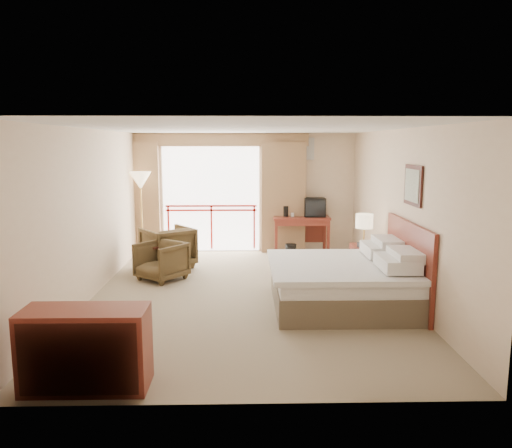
{
  "coord_description": "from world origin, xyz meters",
  "views": [
    {
      "loc": [
        -0.03,
        -7.94,
        2.46
      ],
      "look_at": [
        0.16,
        0.4,
        1.12
      ],
      "focal_mm": 35.0,
      "sensor_mm": 36.0,
      "label": 1
    }
  ],
  "objects_px": {
    "nightstand": "(364,263)",
    "desk": "(301,224)",
    "armchair_near": "(162,280)",
    "side_table": "(153,254)",
    "tv": "(315,207)",
    "table_lamp": "(364,222)",
    "bed": "(345,282)",
    "wastebasket": "(291,251)",
    "armchair_far": "(168,267)",
    "dresser": "(86,349)",
    "floor_lamp": "(141,184)"
  },
  "relations": [
    {
      "from": "desk",
      "to": "wastebasket",
      "type": "distance_m",
      "value": 0.82
    },
    {
      "from": "side_table",
      "to": "bed",
      "type": "bearing_deg",
      "value": -32.12
    },
    {
      "from": "floor_lamp",
      "to": "table_lamp",
      "type": "bearing_deg",
      "value": -24.73
    },
    {
      "from": "nightstand",
      "to": "table_lamp",
      "type": "relative_size",
      "value": 1.16
    },
    {
      "from": "desk",
      "to": "dresser",
      "type": "xyz_separation_m",
      "value": [
        -2.89,
        -6.42,
        -0.23
      ]
    },
    {
      "from": "armchair_near",
      "to": "dresser",
      "type": "distance_m",
      "value": 4.12
    },
    {
      "from": "nightstand",
      "to": "armchair_far",
      "type": "bearing_deg",
      "value": 167.09
    },
    {
      "from": "bed",
      "to": "table_lamp",
      "type": "distance_m",
      "value": 1.79
    },
    {
      "from": "dresser",
      "to": "nightstand",
      "type": "bearing_deg",
      "value": 43.86
    },
    {
      "from": "wastebasket",
      "to": "floor_lamp",
      "type": "xyz_separation_m",
      "value": [
        -3.27,
        0.27,
        1.45
      ]
    },
    {
      "from": "tv",
      "to": "armchair_near",
      "type": "bearing_deg",
      "value": -157.3
    },
    {
      "from": "nightstand",
      "to": "armchair_near",
      "type": "xyz_separation_m",
      "value": [
        -3.69,
        0.09,
        -0.32
      ]
    },
    {
      "from": "wastebasket",
      "to": "armchair_near",
      "type": "bearing_deg",
      "value": -145.51
    },
    {
      "from": "table_lamp",
      "to": "floor_lamp",
      "type": "distance_m",
      "value": 4.91
    },
    {
      "from": "desk",
      "to": "bed",
      "type": "bearing_deg",
      "value": -86.58
    },
    {
      "from": "nightstand",
      "to": "table_lamp",
      "type": "height_order",
      "value": "table_lamp"
    },
    {
      "from": "side_table",
      "to": "armchair_far",
      "type": "bearing_deg",
      "value": 64.33
    },
    {
      "from": "nightstand",
      "to": "tv",
      "type": "distance_m",
      "value": 2.53
    },
    {
      "from": "table_lamp",
      "to": "desk",
      "type": "xyz_separation_m",
      "value": [
        -0.88,
        2.36,
        -0.42
      ]
    },
    {
      "from": "armchair_near",
      "to": "desk",
      "type": "bearing_deg",
      "value": 77.9
    },
    {
      "from": "bed",
      "to": "armchair_far",
      "type": "height_order",
      "value": "bed"
    },
    {
      "from": "side_table",
      "to": "nightstand",
      "type": "bearing_deg",
      "value": -8.53
    },
    {
      "from": "nightstand",
      "to": "armchair_far",
      "type": "height_order",
      "value": "nightstand"
    },
    {
      "from": "desk",
      "to": "wastebasket",
      "type": "xyz_separation_m",
      "value": [
        -0.28,
        -0.59,
        -0.5
      ]
    },
    {
      "from": "nightstand",
      "to": "wastebasket",
      "type": "distance_m",
      "value": 2.17
    },
    {
      "from": "tv",
      "to": "nightstand",
      "type": "bearing_deg",
      "value": -89.44
    },
    {
      "from": "wastebasket",
      "to": "armchair_far",
      "type": "xyz_separation_m",
      "value": [
        -2.55,
        -0.79,
        -0.15
      ]
    },
    {
      "from": "table_lamp",
      "to": "armchair_far",
      "type": "relative_size",
      "value": 0.61
    },
    {
      "from": "armchair_far",
      "to": "armchair_near",
      "type": "height_order",
      "value": "armchair_far"
    },
    {
      "from": "wastebasket",
      "to": "side_table",
      "type": "height_order",
      "value": "side_table"
    },
    {
      "from": "wastebasket",
      "to": "table_lamp",
      "type": "bearing_deg",
      "value": -56.77
    },
    {
      "from": "bed",
      "to": "floor_lamp",
      "type": "bearing_deg",
      "value": 136.77
    },
    {
      "from": "nightstand",
      "to": "tv",
      "type": "relative_size",
      "value": 1.36
    },
    {
      "from": "table_lamp",
      "to": "wastebasket",
      "type": "distance_m",
      "value": 2.31
    },
    {
      "from": "table_lamp",
      "to": "floor_lamp",
      "type": "xyz_separation_m",
      "value": [
        -4.43,
        2.04,
        0.53
      ]
    },
    {
      "from": "desk",
      "to": "dresser",
      "type": "bearing_deg",
      "value": -114.39
    },
    {
      "from": "tv",
      "to": "armchair_far",
      "type": "relative_size",
      "value": 0.52
    },
    {
      "from": "tv",
      "to": "floor_lamp",
      "type": "xyz_separation_m",
      "value": [
        -3.85,
        -0.26,
        0.56
      ]
    },
    {
      "from": "armchair_near",
      "to": "side_table",
      "type": "distance_m",
      "value": 0.67
    },
    {
      "from": "desk",
      "to": "floor_lamp",
      "type": "distance_m",
      "value": 3.69
    },
    {
      "from": "armchair_near",
      "to": "dresser",
      "type": "xyz_separation_m",
      "value": [
        -0.08,
        -4.1,
        0.42
      ]
    },
    {
      "from": "desk",
      "to": "armchair_near",
      "type": "bearing_deg",
      "value": -140.5
    },
    {
      "from": "tv",
      "to": "dresser",
      "type": "height_order",
      "value": "tv"
    },
    {
      "from": "bed",
      "to": "tv",
      "type": "height_order",
      "value": "tv"
    },
    {
      "from": "bed",
      "to": "armchair_far",
      "type": "relative_size",
      "value": 2.36
    },
    {
      "from": "nightstand",
      "to": "desk",
      "type": "height_order",
      "value": "desk"
    },
    {
      "from": "table_lamp",
      "to": "armchair_near",
      "type": "height_order",
      "value": "table_lamp"
    },
    {
      "from": "bed",
      "to": "floor_lamp",
      "type": "height_order",
      "value": "floor_lamp"
    },
    {
      "from": "armchair_near",
      "to": "side_table",
      "type": "bearing_deg",
      "value": 153.26
    },
    {
      "from": "tv",
      "to": "armchair_far",
      "type": "height_order",
      "value": "tv"
    }
  ]
}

